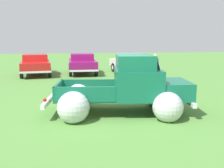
{
  "coord_description": "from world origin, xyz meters",
  "views": [
    {
      "loc": [
        -1.61,
        -8.08,
        2.39
      ],
      "look_at": [
        0.0,
        1.06,
        0.8
      ],
      "focal_mm": 41.06,
      "sensor_mm": 36.0,
      "label": 1
    }
  ],
  "objects_px": {
    "show_car_1": "(82,63)",
    "lane_cone_1": "(180,92)",
    "show_car_0": "(35,64)",
    "lane_cone_0": "(64,94)",
    "vintage_pickup_truck": "(129,90)",
    "show_car_2": "(132,63)",
    "spectator_0": "(155,66)"
  },
  "relations": [
    {
      "from": "spectator_0",
      "to": "lane_cone_0",
      "type": "distance_m",
      "value": 6.99
    },
    {
      "from": "show_car_1",
      "to": "show_car_2",
      "type": "distance_m",
      "value": 3.6
    },
    {
      "from": "show_car_2",
      "to": "spectator_0",
      "type": "relative_size",
      "value": 2.84
    },
    {
      "from": "spectator_0",
      "to": "show_car_0",
      "type": "bearing_deg",
      "value": 43.0
    },
    {
      "from": "vintage_pickup_truck",
      "to": "spectator_0",
      "type": "bearing_deg",
      "value": 71.98
    },
    {
      "from": "show_car_2",
      "to": "show_car_1",
      "type": "bearing_deg",
      "value": -109.38
    },
    {
      "from": "lane_cone_1",
      "to": "show_car_0",
      "type": "bearing_deg",
      "value": 126.85
    },
    {
      "from": "vintage_pickup_truck",
      "to": "lane_cone_0",
      "type": "distance_m",
      "value": 2.95
    },
    {
      "from": "show_car_1",
      "to": "lane_cone_0",
      "type": "xyz_separation_m",
      "value": [
        -1.23,
        -8.54,
        -0.47
      ]
    },
    {
      "from": "show_car_1",
      "to": "vintage_pickup_truck",
      "type": "bearing_deg",
      "value": 5.22
    },
    {
      "from": "show_car_2",
      "to": "spectator_0",
      "type": "xyz_separation_m",
      "value": [
        0.51,
        -3.57,
        0.11
      ]
    },
    {
      "from": "show_car_2",
      "to": "vintage_pickup_truck",
      "type": "bearing_deg",
      "value": -26.76
    },
    {
      "from": "show_car_2",
      "to": "lane_cone_1",
      "type": "height_order",
      "value": "show_car_2"
    },
    {
      "from": "lane_cone_1",
      "to": "spectator_0",
      "type": "bearing_deg",
      "value": 81.78
    },
    {
      "from": "vintage_pickup_truck",
      "to": "show_car_0",
      "type": "distance_m",
      "value": 11.0
    },
    {
      "from": "vintage_pickup_truck",
      "to": "show_car_1",
      "type": "bearing_deg",
      "value": 103.02
    },
    {
      "from": "show_car_0",
      "to": "show_car_1",
      "type": "height_order",
      "value": "same"
    },
    {
      "from": "show_car_1",
      "to": "show_car_2",
      "type": "relative_size",
      "value": 0.95
    },
    {
      "from": "show_car_1",
      "to": "lane_cone_0",
      "type": "relative_size",
      "value": 6.79
    },
    {
      "from": "show_car_2",
      "to": "spectator_0",
      "type": "height_order",
      "value": "spectator_0"
    },
    {
      "from": "vintage_pickup_truck",
      "to": "lane_cone_0",
      "type": "height_order",
      "value": "vintage_pickup_truck"
    },
    {
      "from": "show_car_2",
      "to": "spectator_0",
      "type": "distance_m",
      "value": 3.61
    },
    {
      "from": "vintage_pickup_truck",
      "to": "show_car_2",
      "type": "bearing_deg",
      "value": 83.24
    },
    {
      "from": "show_car_0",
      "to": "lane_cone_0",
      "type": "xyz_separation_m",
      "value": [
        1.99,
        -8.22,
        -0.47
      ]
    },
    {
      "from": "show_car_0",
      "to": "show_car_1",
      "type": "distance_m",
      "value": 3.23
    },
    {
      "from": "show_car_1",
      "to": "lane_cone_1",
      "type": "bearing_deg",
      "value": 20.5
    },
    {
      "from": "show_car_1",
      "to": "lane_cone_1",
      "type": "distance_m",
      "value": 9.69
    },
    {
      "from": "vintage_pickup_truck",
      "to": "show_car_2",
      "type": "xyz_separation_m",
      "value": [
        2.65,
        10.05,
        0.03
      ]
    },
    {
      "from": "vintage_pickup_truck",
      "to": "show_car_0",
      "type": "xyz_separation_m",
      "value": [
        -4.13,
        10.2,
        0.02
      ]
    },
    {
      "from": "vintage_pickup_truck",
      "to": "lane_cone_0",
      "type": "relative_size",
      "value": 7.67
    },
    {
      "from": "spectator_0",
      "to": "lane_cone_1",
      "type": "distance_m",
      "value": 5.13
    },
    {
      "from": "spectator_0",
      "to": "lane_cone_1",
      "type": "xyz_separation_m",
      "value": [
        -0.73,
        -5.04,
        -0.58
      ]
    }
  ]
}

